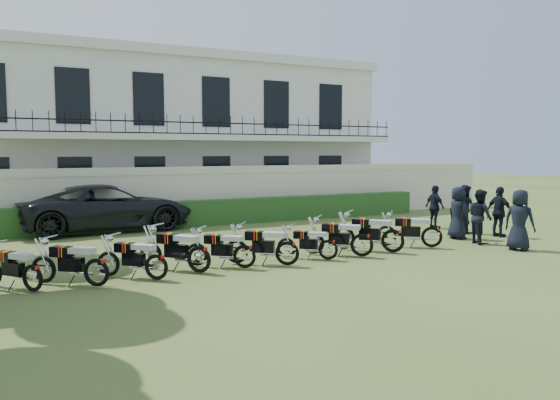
{
  "coord_description": "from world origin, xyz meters",
  "views": [
    {
      "loc": [
        -7.05,
        -13.18,
        2.93
      ],
      "look_at": [
        0.49,
        1.71,
        1.43
      ],
      "focal_mm": 35.0,
      "sensor_mm": 36.0,
      "label": 1
    }
  ],
  "objects": [
    {
      "name": "ground",
      "position": [
        0.0,
        0.0,
        0.0
      ],
      "size": [
        100.0,
        100.0,
        0.0
      ],
      "primitive_type": "plane",
      "color": "#364E1F",
      "rests_on": "ground"
    },
    {
      "name": "perimeter_wall",
      "position": [
        0.0,
        8.0,
        1.17
      ],
      "size": [
        30.0,
        0.35,
        2.3
      ],
      "color": "beige",
      "rests_on": "ground"
    },
    {
      "name": "hedge",
      "position": [
        1.0,
        7.2,
        0.5
      ],
      "size": [
        18.0,
        0.6,
        1.0
      ],
      "primitive_type": "cube",
      "color": "#1B4D1D",
      "rests_on": "ground"
    },
    {
      "name": "building",
      "position": [
        0.0,
        13.96,
        3.71
      ],
      "size": [
        20.4,
        9.6,
        7.4
      ],
      "color": "white",
      "rests_on": "ground"
    },
    {
      "name": "motorcycle_0",
      "position": [
        -6.61,
        -0.97,
        0.45
      ],
      "size": [
        1.16,
        1.47,
        0.98
      ],
      "rotation": [
        0.0,
        0.0,
        0.66
      ],
      "color": "black",
      "rests_on": "ground"
    },
    {
      "name": "motorcycle_1",
      "position": [
        -5.37,
        -1.14,
        0.48
      ],
      "size": [
        1.52,
        1.31,
        1.04
      ],
      "rotation": [
        0.0,
        0.0,
        0.86
      ],
      "color": "black",
      "rests_on": "ground"
    },
    {
      "name": "motorcycle_2",
      "position": [
        -4.07,
        -1.11,
        0.46
      ],
      "size": [
        1.38,
        1.35,
        1.0
      ],
      "rotation": [
        0.0,
        0.0,
        0.8
      ],
      "color": "black",
      "rests_on": "ground"
    },
    {
      "name": "motorcycle_3",
      "position": [
        -2.98,
        -0.87,
        0.51
      ],
      "size": [
        1.38,
        1.62,
        1.11
      ],
      "rotation": [
        0.0,
        0.0,
        0.7
      ],
      "color": "black",
      "rests_on": "ground"
    },
    {
      "name": "motorcycle_4",
      "position": [
        -1.8,
        -0.87,
        0.46
      ],
      "size": [
        1.48,
        1.24,
        1.01
      ],
      "rotation": [
        0.0,
        0.0,
        0.88
      ],
      "color": "black",
      "rests_on": "ground"
    },
    {
      "name": "motorcycle_5",
      "position": [
        -0.71,
        -1.07,
        0.49
      ],
      "size": [
        1.59,
        1.29,
        1.07
      ],
      "rotation": [
        0.0,
        0.0,
        0.9
      ],
      "color": "black",
      "rests_on": "ground"
    },
    {
      "name": "motorcycle_6",
      "position": [
        0.62,
        -0.9,
        0.43
      ],
      "size": [
        1.3,
        1.21,
        0.92
      ],
      "rotation": [
        0.0,
        0.0,
        0.82
      ],
      "color": "black",
      "rests_on": "ground"
    },
    {
      "name": "motorcycle_7",
      "position": [
        1.67,
        -0.97,
        0.5
      ],
      "size": [
        1.52,
        1.45,
        1.09
      ],
      "rotation": [
        0.0,
        0.0,
        0.81
      ],
      "color": "black",
      "rests_on": "ground"
    },
    {
      "name": "motorcycle_8",
      "position": [
        2.81,
        -0.88,
        0.53
      ],
      "size": [
        1.45,
        1.68,
        1.15
      ],
      "rotation": [
        0.0,
        0.0,
        0.71
      ],
      "color": "black",
      "rests_on": "ground"
    },
    {
      "name": "motorcycle_9",
      "position": [
        4.4,
        -0.73,
        0.5
      ],
      "size": [
        1.62,
        1.29,
        1.08
      ],
      "rotation": [
        0.0,
        0.0,
        0.91
      ],
      "color": "black",
      "rests_on": "ground"
    },
    {
      "name": "suv",
      "position": [
        -3.68,
        7.53,
        0.85
      ],
      "size": [
        6.31,
        3.21,
        1.71
      ],
      "primitive_type": "imported",
      "rotation": [
        0.0,
        0.0,
        1.63
      ],
      "color": "black",
      "rests_on": "ground"
    },
    {
      "name": "officer_0",
      "position": [
        6.45,
        -2.16,
        0.9
      ],
      "size": [
        0.84,
        1.03,
        1.81
      ],
      "primitive_type": "imported",
      "rotation": [
        0.0,
        0.0,
        1.91
      ],
      "color": "black",
      "rests_on": "ground"
    },
    {
      "name": "officer_1",
      "position": [
        6.33,
        -0.79,
        0.87
      ],
      "size": [
        0.87,
        0.99,
        1.73
      ],
      "primitive_type": "imported",
      "rotation": [
        0.0,
        0.0,
        1.29
      ],
      "color": "black",
      "rests_on": "ground"
    },
    {
      "name": "officer_2",
      "position": [
        7.96,
        -0.1,
        0.86
      ],
      "size": [
        0.49,
        1.04,
        1.73
      ],
      "primitive_type": "imported",
      "rotation": [
        0.0,
        0.0,
        1.64
      ],
      "color": "black",
      "rests_on": "ground"
    },
    {
      "name": "officer_3",
      "position": [
        6.4,
        0.24,
        0.87
      ],
      "size": [
        0.61,
        0.89,
        1.75
      ],
      "primitive_type": "imported",
      "rotation": [
        0.0,
        0.0,
        1.51
      ],
      "color": "black",
      "rests_on": "ground"
    },
    {
      "name": "officer_4",
      "position": [
        7.55,
        1.08,
        0.86
      ],
      "size": [
        0.69,
        0.87,
        1.73
      ],
      "primitive_type": "imported",
      "rotation": [
        0.0,
        0.0,
        1.61
      ],
      "color": "black",
      "rests_on": "ground"
    },
    {
      "name": "officer_5",
      "position": [
        7.43,
        2.44,
        0.82
      ],
      "size": [
        0.44,
        0.98,
        1.64
      ],
      "primitive_type": "imported",
      "rotation": [
        0.0,
        0.0,
        1.52
      ],
      "color": "black",
      "rests_on": "ground"
    }
  ]
}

